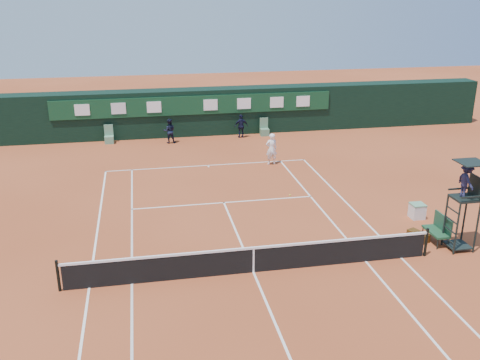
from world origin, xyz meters
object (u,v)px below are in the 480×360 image
tennis_net (253,259)px  umpire_chair (466,187)px  player_bench (439,228)px  player (271,149)px  cooler (417,211)px

tennis_net → umpire_chair: bearing=2.2°
player_bench → player: player is taller
player_bench → cooler: size_ratio=1.86×
umpire_chair → cooler: 3.60m
tennis_net → player_bench: size_ratio=10.75×
umpire_chair → cooler: size_ratio=5.30×
cooler → player: 9.34m
tennis_net → cooler: size_ratio=20.00×
tennis_net → player_bench: (7.45, 0.93, 0.09)m
cooler → umpire_chair: bearing=-88.2°
umpire_chair → player_bench: bearing=124.2°
tennis_net → umpire_chair: umpire_chair is taller
cooler → player: size_ratio=0.37×
umpire_chair → player: umpire_chair is taller
tennis_net → player_bench: same height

